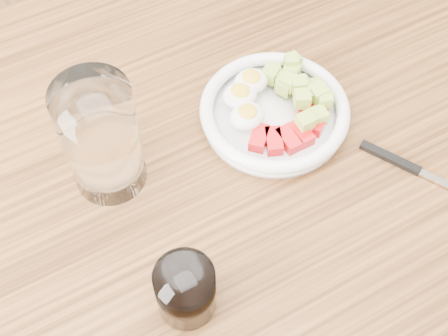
{
  "coord_description": "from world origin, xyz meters",
  "views": [
    {
      "loc": [
        -0.21,
        -0.35,
        1.44
      ],
      "look_at": [
        -0.01,
        0.01,
        0.8
      ],
      "focal_mm": 50.0,
      "sensor_mm": 36.0,
      "label": 1
    }
  ],
  "objects": [
    {
      "name": "bowl",
      "position": [
        0.1,
        0.07,
        0.79
      ],
      "size": [
        0.2,
        0.2,
        0.05
      ],
      "color": "white",
      "rests_on": "dining_table"
    },
    {
      "name": "fork",
      "position": [
        0.2,
        -0.09,
        0.77
      ],
      "size": [
        0.09,
        0.16,
        0.01
      ],
      "color": "black",
      "rests_on": "dining_table"
    },
    {
      "name": "coffee_glass",
      "position": [
        -0.12,
        -0.11,
        0.81
      ],
      "size": [
        0.07,
        0.07,
        0.08
      ],
      "color": "white",
      "rests_on": "dining_table"
    },
    {
      "name": "water_glass",
      "position": [
        -0.13,
        0.09,
        0.85
      ],
      "size": [
        0.09,
        0.09,
        0.16
      ],
      "primitive_type": "cylinder",
      "color": "white",
      "rests_on": "dining_table"
    },
    {
      "name": "dining_table",
      "position": [
        0.0,
        0.0,
        0.67
      ],
      "size": [
        1.5,
        0.9,
        0.77
      ],
      "color": "brown",
      "rests_on": "ground"
    }
  ]
}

